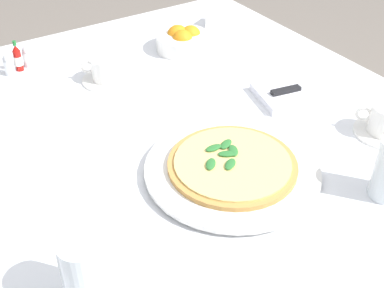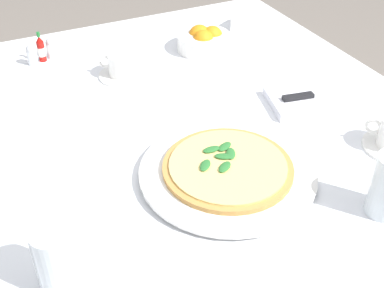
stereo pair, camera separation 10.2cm
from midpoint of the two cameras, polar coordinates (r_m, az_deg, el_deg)
name	(u,v)px [view 2 (the right image)]	position (r m, az deg, el deg)	size (l,w,h in m)	color
dining_table	(163,172)	(1.17, -0.88, -3.38)	(1.23, 1.23, 0.75)	white
pizza_plate	(228,172)	(0.97, 7.11, -3.37)	(0.34, 0.34, 0.02)	white
pizza	(228,167)	(0.96, 7.15, -2.71)	(0.25, 0.25, 0.02)	#C68E47
coffee_cup_right_edge	(123,66)	(1.29, -5.68, 8.82)	(0.13, 0.13, 0.06)	white
water_glass_far_left	(59,262)	(0.76, -11.23, -13.34)	(0.07, 0.07, 0.12)	white
napkin_folded	(316,99)	(1.23, 16.32, 4.85)	(0.25, 0.18, 0.02)	white
dinner_knife	(318,94)	(1.22, 16.54, 5.43)	(0.20, 0.05, 0.01)	silver
citrus_bowl	(204,40)	(1.43, 3.48, 11.74)	(0.15, 0.15, 0.07)	white
hot_sauce_bottle	(41,49)	(1.41, -14.93, 10.40)	(0.02, 0.02, 0.08)	#B7140F
salt_shaker	(51,49)	(1.42, -13.87, 10.49)	(0.03, 0.03, 0.06)	white
pepper_shaker	(32,56)	(1.40, -15.90, 9.64)	(0.03, 0.03, 0.06)	white
menu_card	(239,18)	(1.58, 7.33, 14.12)	(0.08, 0.04, 0.06)	white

